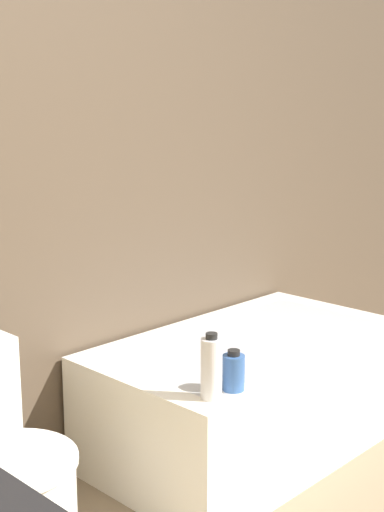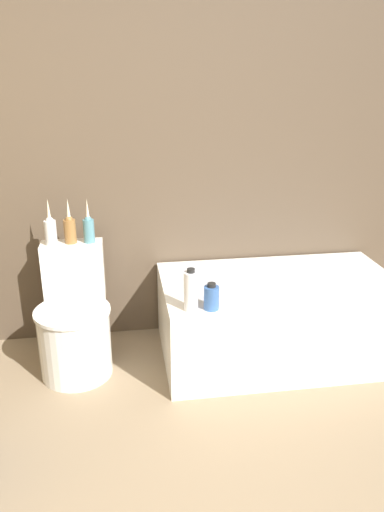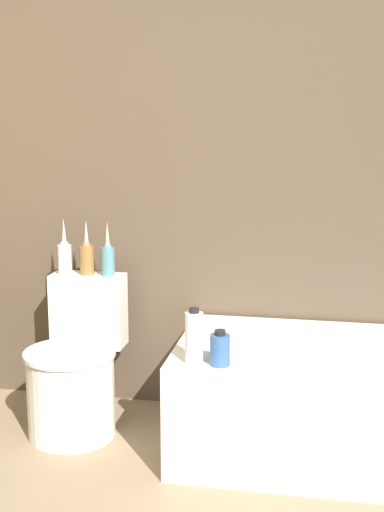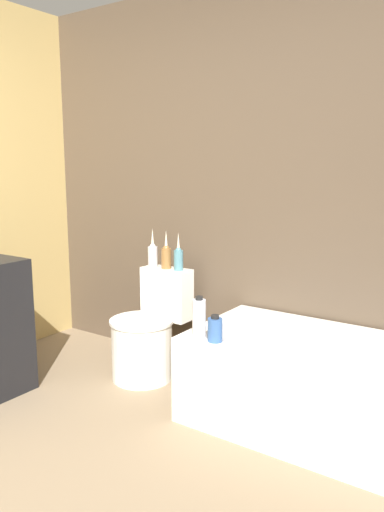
# 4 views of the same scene
# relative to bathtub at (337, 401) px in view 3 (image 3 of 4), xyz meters

# --- Properties ---
(wall_back_tiled) EXTENTS (6.40, 0.06, 2.60)m
(wall_back_tiled) POSITION_rel_bathtub_xyz_m (-0.87, 0.45, 1.05)
(wall_back_tiled) COLOR brown
(wall_back_tiled) RESTS_ON ground_plane
(bathtub) EXTENTS (1.41, 0.80, 0.50)m
(bathtub) POSITION_rel_bathtub_xyz_m (0.00, 0.00, 0.00)
(bathtub) COLOR white
(bathtub) RESTS_ON ground
(toilet) EXTENTS (0.43, 0.57, 0.72)m
(toilet) POSITION_rel_bathtub_xyz_m (-1.22, 0.02, 0.03)
(toilet) COLOR white
(toilet) RESTS_ON ground
(vase_gold) EXTENTS (0.07, 0.07, 0.28)m
(vase_gold) POSITION_rel_bathtub_xyz_m (-1.33, 0.22, 0.56)
(vase_gold) COLOR silver
(vase_gold) RESTS_ON toilet
(vase_silver) EXTENTS (0.07, 0.07, 0.27)m
(vase_silver) POSITION_rel_bathtub_xyz_m (-1.22, 0.24, 0.55)
(vase_silver) COLOR olive
(vase_silver) RESTS_ON toilet
(vase_bronze) EXTENTS (0.06, 0.06, 0.26)m
(vase_bronze) POSITION_rel_bathtub_xyz_m (-1.11, 0.23, 0.55)
(vase_bronze) COLOR teal
(vase_bronze) RESTS_ON toilet
(shampoo_bottle_tall) EXTENTS (0.07, 0.07, 0.23)m
(shampoo_bottle_tall) POSITION_rel_bathtub_xyz_m (-0.59, -0.30, 0.35)
(shampoo_bottle_tall) COLOR silver
(shampoo_bottle_tall) RESTS_ON bathtub
(shampoo_bottle_short) EXTENTS (0.08, 0.08, 0.15)m
(shampoo_bottle_short) POSITION_rel_bathtub_xyz_m (-0.48, -0.31, 0.31)
(shampoo_bottle_short) COLOR #335999
(shampoo_bottle_short) RESTS_ON bathtub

